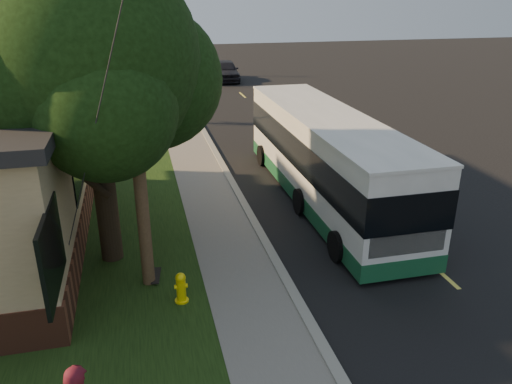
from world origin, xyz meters
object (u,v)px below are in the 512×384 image
skateboard_main (156,276)px  distant_car (225,70)px  transit_bus (326,156)px  bare_tree_far (135,58)px  fire_hydrant (181,288)px  leafy_tree (91,63)px  bare_tree_near (129,83)px  utility_pole (132,97)px  traffic_signal (176,37)px

skateboard_main → distant_car: size_ratio=0.17×
transit_bus → bare_tree_far: bearing=103.1°
transit_bus → distant_car: bearing=87.4°
fire_hydrant → skateboard_main: 1.31m
fire_hydrant → transit_bus: transit_bus is taller
leafy_tree → bare_tree_near: size_ratio=1.81×
bare_tree_near → skateboard_main: 16.96m
fire_hydrant → utility_pole: (-0.71, 0.99, 4.20)m
utility_pole → bare_tree_far: size_ratio=2.25×
fire_hydrant → leafy_tree: size_ratio=0.09×
fire_hydrant → utility_pole: 4.37m
utility_pole → traffic_signal: utility_pole is taller
fire_hydrant → utility_pole: bearing=125.4°
utility_pole → transit_bus: 7.93m
traffic_signal → skateboard_main: bearing=-96.3°
utility_pole → distant_car: utility_pole is taller
bare_tree_far → skateboard_main: 28.90m
leafy_tree → skateboard_main: bearing=-54.7°
transit_bus → skateboard_main: 7.24m
utility_pole → transit_bus: (6.09, 4.08, -3.03)m
skateboard_main → distant_car: bearing=76.3°
utility_pole → distant_car: (7.24, 29.15, -3.81)m
leafy_tree → traffic_signal: size_ratio=1.42×
traffic_signal → leafy_tree: bearing=-98.5°
fire_hydrant → distant_car: (6.54, 30.15, 0.38)m
traffic_signal → utility_pole: bearing=-96.6°
leafy_tree → transit_bus: (6.96, 2.42, -3.56)m
bare_tree_near → skateboard_main: (0.38, -16.83, -2.03)m
distant_car → bare_tree_near: bearing=-117.8°
skateboard_main → traffic_signal: bearing=83.7°
utility_pole → skateboard_main: size_ratio=11.42×
leafy_tree → bare_tree_near: leafy_tree is taller
leafy_tree → traffic_signal: leafy_tree is taller
transit_bus → distant_car: (1.15, 25.08, -0.79)m
distant_car → leafy_tree: bearing=-102.8°
fire_hydrant → distant_car: distant_car is taller
fire_hydrant → leafy_tree: bearing=120.7°
utility_pole → bare_tree_near: size_ratio=2.11×
fire_hydrant → skateboard_main: fire_hydrant is taller
leafy_tree → bare_tree_far: leafy_tree is taller
traffic_signal → skateboard_main: (-3.62, -32.83, -3.04)m
leafy_tree → skateboard_main: 5.36m
skateboard_main → transit_bus: bearing=33.5°
skateboard_main → bare_tree_near: bearing=91.3°
transit_bus → skateboard_main: (-5.91, -3.91, -1.48)m
leafy_tree → distant_car: (8.11, 27.50, -4.35)m
fire_hydrant → distant_car: size_ratio=0.15×
fire_hydrant → bare_tree_far: 30.04m
fire_hydrant → bare_tree_far: size_ratio=0.18×
bare_tree_far → distant_car: bare_tree_far is taller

